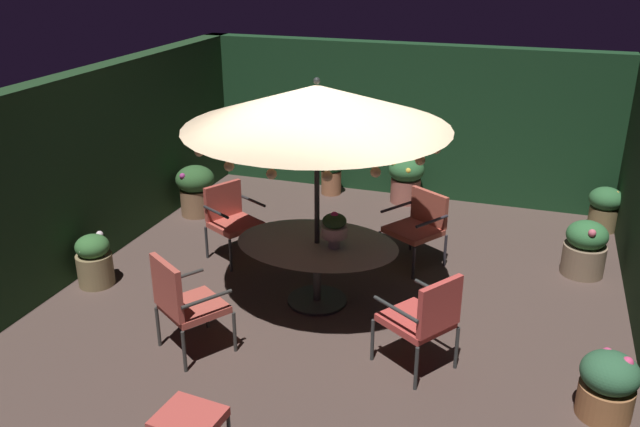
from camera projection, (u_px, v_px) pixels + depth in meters
ground_plane at (336, 302)px, 7.61m from camera, size 6.91×7.93×0.02m
hedge_backdrop_rear at (409, 120)px, 10.50m from camera, size 6.91×0.30×2.39m
hedge_backdrop_left at (80, 172)px, 8.13m from camera, size 0.30×7.93×2.39m
patio_dining_table at (317, 254)px, 7.38m from camera, size 1.82×1.36×0.74m
patio_umbrella at (317, 107)px, 6.75m from camera, size 2.79×2.79×2.56m
centerpiece_planter at (334, 227)px, 7.13m from camera, size 0.29×0.29×0.41m
patio_chair_north at (424, 316)px, 6.18m from camera, size 0.83×0.82×1.01m
patio_chair_northeast at (419, 223)px, 8.35m from camera, size 0.85×0.84×0.92m
patio_chair_east at (231, 216)px, 8.50m from camera, size 0.77×0.79×0.96m
patio_chair_southeast at (183, 300)px, 6.44m from camera, size 0.81×0.81×1.05m
ottoman_footrest at (189, 420)px, 5.19m from camera, size 0.53×0.48×0.41m
potted_plant_left_near at (605, 207)px, 9.38m from camera, size 0.47×0.47×0.63m
potted_plant_right_far at (331, 174)px, 10.75m from camera, size 0.39×0.38×0.61m
potted_plant_back_left at (585, 248)px, 8.12m from camera, size 0.51×0.51×0.69m
potted_plant_right_near at (406, 178)px, 10.38m from camera, size 0.56×0.56×0.73m
potted_plant_front_corner at (94, 260)px, 7.87m from camera, size 0.42×0.42×0.64m
potted_plant_back_right at (608, 384)px, 5.67m from camera, size 0.49×0.49×0.61m
potted_plant_left_far at (196, 188)px, 9.88m from camera, size 0.57×0.57×0.76m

